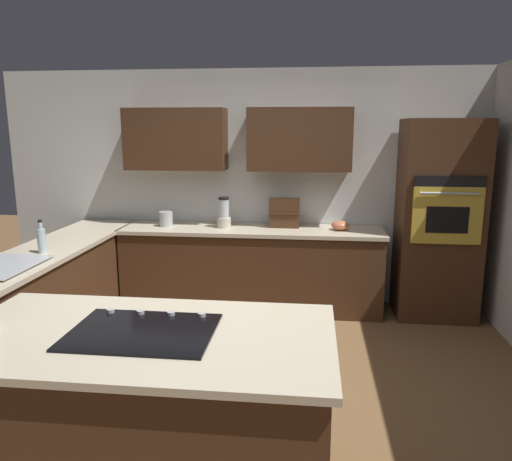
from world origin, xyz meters
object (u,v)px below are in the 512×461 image
cooktop (143,331)px  blender (224,214)px  wall_oven (438,220)px  mixing_bowl (340,225)px  dish_soap_bottle (42,240)px  sink_unit (2,266)px  kettle (166,219)px  spice_rack (284,213)px

cooktop → blender: size_ratio=2.27×
wall_oven → mixing_bowl: wall_oven is taller
cooktop → wall_oven: bearing=-127.8°
cooktop → blender: (0.07, -2.83, 0.14)m
dish_soap_bottle → cooktop: bearing=132.9°
wall_oven → cooktop: size_ratio=2.70×
wall_oven → sink_unit: wall_oven is taller
wall_oven → sink_unit: bearing=25.4°
wall_oven → mixing_bowl: bearing=-0.8°
mixing_bowl → blender: bearing=0.0°
blender → dish_soap_bottle: size_ratio=1.14×
blender → mixing_bowl: bearing=180.0°
blender → dish_soap_bottle: blender is taller
sink_unit → mixing_bowl: size_ratio=3.80×
wall_oven → sink_unit: size_ratio=2.94×
kettle → wall_oven: bearing=179.7°
sink_unit → kettle: size_ratio=4.32×
sink_unit → dish_soap_bottle: size_ratio=2.39×
wall_oven → dish_soap_bottle: 3.84m
blender → cooktop: bearing=91.3°
cooktop → kettle: bearing=-75.8°
blender → mixing_bowl: blender is taller
dish_soap_bottle → sink_unit: bearing=83.0°
cooktop → spice_rack: spice_rack is taller
blender → kettle: (0.65, 0.00, -0.06)m
wall_oven → spice_rack: (1.60, -0.08, 0.03)m
wall_oven → blender: 2.25m
wall_oven → dish_soap_bottle: size_ratio=7.01×
kettle → sink_unit: bearing=66.2°
blender → spice_rack: size_ratio=1.02×
sink_unit → mixing_bowl: 3.21m
kettle → mixing_bowl: bearing=180.0°
cooktop → spice_rack: 2.96m
wall_oven → sink_unit: 4.07m
kettle → dish_soap_bottle: (0.72, 1.28, 0.04)m
spice_rack → wall_oven: bearing=177.0°
sink_unit → spice_rack: spice_rack is taller
sink_unit → dish_soap_bottle: (-0.06, -0.48, 0.10)m
wall_oven → mixing_bowl: size_ratio=11.15×
sink_unit → cooktop: (-1.49, 1.07, -0.01)m
sink_unit → cooktop: bearing=144.5°
wall_oven → sink_unit: (3.68, 1.75, -0.11)m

